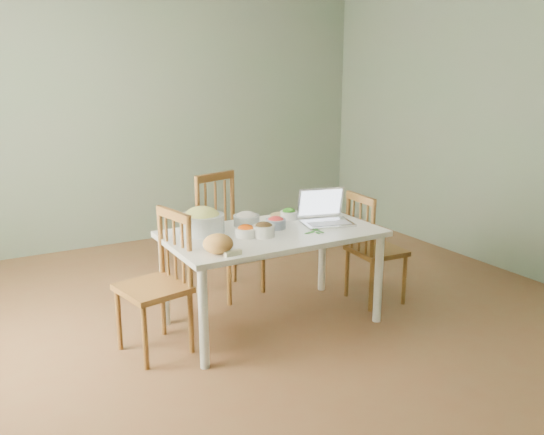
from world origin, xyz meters
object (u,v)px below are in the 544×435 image
bread_boule (218,244)px  chair_far (231,236)px  chair_right (376,248)px  laptop (328,208)px  bowl_squash (202,220)px  chair_left (153,285)px  dining_table (272,278)px

bread_boule → chair_far: bearing=60.3°
chair_right → laptop: bearing=93.8°
chair_right → bread_boule: chair_right is taller
laptop → chair_right: bearing=13.5°
bread_boule → bowl_squash: 0.48m
chair_right → bread_boule: 1.52m
bread_boule → laptop: laptop is taller
chair_far → chair_right: chair_far is taller
chair_left → bread_boule: 0.53m
dining_table → bowl_squash: bearing=155.3°
chair_right → chair_far: bearing=56.4°
chair_far → chair_right: (0.93, -0.71, -0.05)m
chair_far → chair_right: bearing=-53.5°
dining_table → chair_right: size_ratio=1.69×
chair_far → chair_left: size_ratio=1.07×
chair_far → laptop: size_ratio=2.76×
bowl_squash → laptop: (0.89, -0.24, 0.03)m
chair_left → laptop: bearing=76.8°
dining_table → chair_far: (-0.00, 0.67, 0.15)m
laptop → dining_table: bearing=-171.4°
chair_right → laptop: laptop is taller
chair_right → laptop: size_ratio=2.47×
chair_left → chair_far: bearing=115.7°
bread_boule → laptop: size_ratio=0.53×
chair_right → bread_boule: size_ratio=4.67×
bread_boule → laptop: 1.01m
chair_far → laptop: chair_far is taller
chair_right → bread_boule: (-1.47, -0.23, 0.32)m
chair_left → bowl_squash: 0.58m
bowl_squash → laptop: bearing=-15.2°
chair_far → laptop: (0.45, -0.71, 0.33)m
chair_far → bread_boule: chair_far is taller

